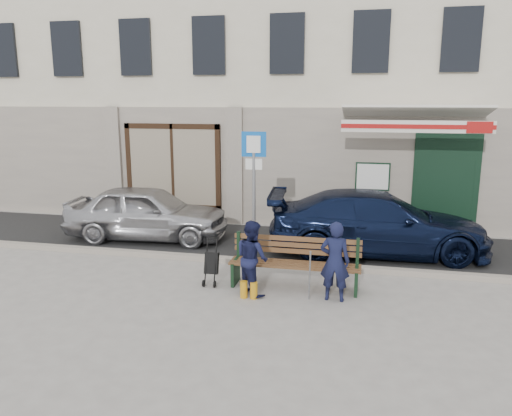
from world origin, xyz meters
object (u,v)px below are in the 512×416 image
(car_silver, at_px, (147,212))
(man, at_px, (335,261))
(stroller, at_px, (211,264))
(parking_sign, at_px, (254,175))
(bench, at_px, (292,264))
(car_navy, at_px, (377,223))
(woman, at_px, (252,257))

(car_silver, relative_size, man, 2.83)
(man, xyz_separation_m, stroller, (-2.30, 0.29, -0.31))
(stroller, bearing_deg, car_silver, 131.58)
(parking_sign, height_order, man, parking_sign)
(car_silver, relative_size, bench, 1.65)
(car_silver, height_order, man, man)
(car_silver, relative_size, car_navy, 0.82)
(car_silver, relative_size, woman, 2.96)
(man, bearing_deg, parking_sign, -42.40)
(stroller, bearing_deg, car_navy, 39.08)
(bench, relative_size, woman, 1.79)
(woman, bearing_deg, parking_sign, -34.03)
(parking_sign, relative_size, woman, 2.06)
(bench, relative_size, stroller, 2.73)
(car_navy, distance_m, man, 3.02)
(car_silver, height_order, parking_sign, parking_sign)
(car_silver, height_order, stroller, car_silver)
(parking_sign, relative_size, man, 1.97)
(car_navy, bearing_deg, bench, 142.72)
(car_navy, bearing_deg, parking_sign, 108.74)
(parking_sign, relative_size, stroller, 3.15)
(bench, relative_size, man, 1.71)
(parking_sign, distance_m, man, 2.79)
(man, height_order, stroller, man)
(parking_sign, distance_m, bench, 2.19)
(car_navy, xyz_separation_m, bench, (-1.55, -2.49, -0.25))
(car_navy, relative_size, stroller, 5.52)
(man, bearing_deg, stroller, -5.19)
(woman, bearing_deg, car_silver, 2.99)
(car_navy, height_order, bench, car_navy)
(stroller, bearing_deg, parking_sign, 70.37)
(car_navy, distance_m, stroller, 4.05)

